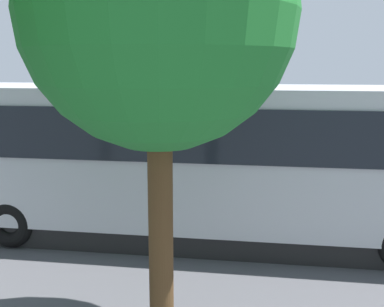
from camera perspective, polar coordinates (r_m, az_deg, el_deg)
ground_plane at (r=14.68m, az=1.69°, el=-4.12°), size 80.00×80.00×0.00m
tour_bus at (r=10.21m, az=1.33°, el=-1.16°), size 11.00×2.93×3.25m
spectator_far_left at (r=13.03m, az=8.80°, el=-1.49°), size 0.58×0.35×1.72m
spectator_left at (r=12.91m, az=3.68°, el=-1.33°), size 0.57×0.39×1.78m
spectator_centre at (r=13.34m, az=-0.20°, el=-0.99°), size 0.58×0.36×1.76m
parked_motorcycle_silver at (r=12.29m, az=12.97°, el=-4.99°), size 2.05×0.58×0.99m
parked_motorcycle_dark at (r=12.52m, az=0.75°, el=-4.42°), size 2.05×0.58×0.99m
stunt_motorcycle at (r=16.65m, az=-7.34°, el=1.13°), size 2.01×0.58×1.73m
traffic_cone at (r=15.49m, az=-0.08°, el=-2.17°), size 0.34×0.34×0.63m
bay_line_a at (r=15.16m, az=18.00°, el=-4.16°), size 0.13×4.27×0.01m
bay_line_b at (r=15.06m, az=8.21°, el=-3.84°), size 0.12×3.53×0.01m
bay_line_c at (r=15.40m, az=-1.41°, el=-3.41°), size 0.13×4.45×0.01m
bay_line_d at (r=16.14m, az=-10.37°, el=-2.93°), size 0.12×3.58×0.01m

